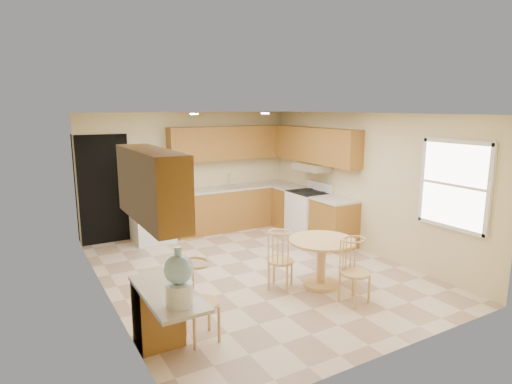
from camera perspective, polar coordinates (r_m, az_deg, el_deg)
floor at (r=7.01m, az=-0.08°, el=-10.50°), size 5.50×5.50×0.00m
ceiling at (r=6.51m, az=-0.09°, el=10.40°), size 4.50×5.50×0.02m
wall_back at (r=9.10m, az=-8.77°, el=2.59°), size 4.50×0.02×2.50m
wall_front at (r=4.55m, az=17.57°, el=-6.49°), size 4.50×0.02×2.50m
wall_left at (r=5.88m, az=-19.46°, el=-2.63°), size 0.02×5.50×2.50m
wall_right at (r=7.99m, az=14.04°, el=1.20°), size 0.02×5.50×2.50m
doorway at (r=8.65m, az=-19.54°, el=0.28°), size 0.90×0.02×2.10m
base_cab_back at (r=9.33m, az=-2.93°, el=-2.17°), size 2.75×0.60×0.87m
counter_back at (r=9.24m, az=-2.96°, el=0.58°), size 2.75×0.63×0.04m
base_cab_right_a at (r=9.37m, az=4.60°, el=-2.13°), size 0.60×0.59×0.87m
counter_right_a at (r=9.28m, az=4.64°, el=0.60°), size 0.63×0.59×0.04m
base_cab_right_b at (r=8.26m, az=10.35°, el=-4.12°), size 0.60×0.80×0.87m
counter_right_b at (r=8.15m, az=10.46°, el=-1.04°), size 0.63×0.80×0.04m
upper_cab_back at (r=9.23m, az=-3.41°, el=6.58°), size 2.75×0.33×0.70m
upper_cab_right at (r=8.71m, az=7.90°, el=6.22°), size 0.33×2.42×0.70m
upper_cab_left at (r=4.27m, az=-13.76°, el=0.87°), size 0.33×1.40×0.70m
sink at (r=9.22m, az=-3.10°, el=0.70°), size 0.78×0.44×0.01m
range_hood at (r=8.69m, az=7.50°, el=3.36°), size 0.50×0.76×0.14m
desk_pedestal at (r=5.02m, az=-12.92°, el=-15.49°), size 0.48×0.42×0.72m
desk_top at (r=4.53m, az=-11.67°, el=-13.05°), size 0.50×1.20×0.04m
window at (r=6.75m, az=24.93°, el=0.84°), size 0.06×1.12×1.30m
can_light_a at (r=7.37m, az=-8.27°, el=10.26°), size 0.14×0.14×0.02m
can_light_b at (r=8.00m, az=1.23°, el=10.44°), size 0.14×0.14×0.02m
refrigerator at (r=8.54m, az=-13.77°, el=-0.87°), size 0.75×0.73×1.71m
stove at (r=8.82m, az=6.96°, el=-2.80°), size 0.65×0.76×1.09m
dining_table at (r=6.37m, az=8.72°, el=-8.40°), size 0.97×0.97×0.72m
chair_table_a at (r=6.17m, az=3.71°, el=-8.40°), size 0.38×0.47×0.86m
chair_table_b at (r=5.86m, az=13.67°, el=-9.67°), size 0.39×0.39×0.88m
chair_desk at (r=4.86m, az=-6.90°, el=-13.57°), size 0.41×0.53×0.92m
water_crock at (r=4.11m, az=-10.23°, el=-11.36°), size 0.28×0.28×0.57m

